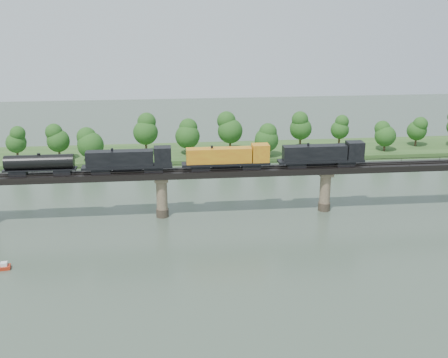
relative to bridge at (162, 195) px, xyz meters
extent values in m
plane|color=#374639|center=(0.00, -30.00, -5.46)|extent=(400.00, 400.00, 0.00)
cube|color=#2D5020|center=(0.00, 55.00, -4.66)|extent=(300.00, 24.00, 1.60)
cylinder|color=#473A2D|center=(0.00, 0.00, -4.46)|extent=(3.00, 3.00, 2.00)
cylinder|color=#8B785B|center=(0.00, 0.00, 0.04)|extent=(2.60, 2.60, 9.00)
cube|color=#8B785B|center=(0.00, 0.00, 4.04)|extent=(3.20, 3.20, 1.00)
cylinder|color=#473A2D|center=(40.00, 0.00, -4.46)|extent=(3.00, 3.00, 2.00)
cylinder|color=#8B785B|center=(40.00, 0.00, 0.04)|extent=(2.60, 2.60, 9.00)
cube|color=#8B785B|center=(40.00, 0.00, 4.04)|extent=(3.20, 3.20, 1.00)
cube|color=black|center=(0.00, 0.00, 5.29)|extent=(220.00, 5.00, 1.50)
cube|color=black|center=(0.00, -0.75, 6.12)|extent=(220.00, 0.12, 0.16)
cube|color=black|center=(0.00, 0.75, 6.12)|extent=(220.00, 0.12, 0.16)
cube|color=black|center=(0.00, -2.40, 6.74)|extent=(220.00, 0.10, 0.10)
cube|color=black|center=(0.00, 2.40, 6.74)|extent=(220.00, 0.10, 0.10)
cube|color=black|center=(0.00, -2.40, 6.39)|extent=(0.08, 0.08, 0.70)
cube|color=black|center=(0.00, 2.40, 6.39)|extent=(0.08, 0.08, 0.70)
cylinder|color=#382619|center=(-44.43, 46.31, -2.10)|extent=(0.70, 0.70, 3.51)
sphere|color=#194814|center=(-44.43, 46.31, 2.57)|extent=(6.31, 6.31, 6.31)
sphere|color=#194814|center=(-44.43, 46.31, 5.50)|extent=(4.73, 4.73, 4.73)
cylinder|color=#382619|center=(-32.24, 48.84, -2.19)|extent=(0.70, 0.70, 3.34)
sphere|color=#194814|center=(-32.24, 48.84, 2.27)|extent=(7.18, 7.18, 7.18)
sphere|color=#194814|center=(-32.24, 48.84, 5.06)|extent=(5.39, 5.39, 5.39)
cylinder|color=#382619|center=(-22.01, 46.15, -2.45)|extent=(0.70, 0.70, 2.83)
sphere|color=#194814|center=(-22.01, 46.15, 1.32)|extent=(8.26, 8.26, 8.26)
sphere|color=#194814|center=(-22.01, 46.15, 3.68)|extent=(6.19, 6.19, 6.19)
cylinder|color=#382619|center=(-5.04, 52.68, -1.88)|extent=(0.70, 0.70, 3.96)
sphere|color=#194814|center=(-5.04, 52.68, 3.41)|extent=(8.07, 8.07, 8.07)
sphere|color=#194814|center=(-5.04, 52.68, 6.71)|extent=(6.05, 6.05, 6.05)
cylinder|color=#382619|center=(8.52, 51.14, -2.23)|extent=(0.70, 0.70, 3.27)
sphere|color=#194814|center=(8.52, 51.14, 2.13)|extent=(8.03, 8.03, 8.03)
sphere|color=#194814|center=(8.52, 51.14, 4.85)|extent=(6.02, 6.02, 6.02)
cylinder|color=#382619|center=(22.65, 52.31, -1.90)|extent=(0.70, 0.70, 3.92)
sphere|color=#194814|center=(22.65, 52.31, 3.33)|extent=(8.29, 8.29, 8.29)
sphere|color=#194814|center=(22.65, 52.31, 6.60)|extent=(6.21, 6.21, 6.21)
cylinder|color=#382619|center=(33.59, 45.35, -2.35)|extent=(0.70, 0.70, 3.02)
sphere|color=#194814|center=(33.59, 45.35, 1.69)|extent=(7.74, 7.74, 7.74)
sphere|color=#194814|center=(33.59, 45.35, 4.21)|extent=(5.80, 5.80, 5.80)
cylinder|color=#382619|center=(46.81, 54.03, -1.96)|extent=(0.70, 0.70, 3.80)
sphere|color=#194814|center=(46.81, 54.03, 3.10)|extent=(7.47, 7.47, 7.47)
sphere|color=#194814|center=(46.81, 54.03, 6.27)|extent=(5.60, 5.60, 5.60)
cylinder|color=#382619|center=(60.48, 54.26, -2.17)|extent=(0.70, 0.70, 3.38)
sphere|color=#194814|center=(60.48, 54.26, 2.34)|extent=(6.23, 6.23, 6.23)
sphere|color=#194814|center=(60.48, 54.26, 5.16)|extent=(4.67, 4.67, 4.67)
cylinder|color=#382619|center=(74.35, 48.39, -2.47)|extent=(0.70, 0.70, 2.77)
sphere|color=#194814|center=(74.35, 48.39, 1.22)|extent=(7.04, 7.04, 7.04)
sphere|color=#194814|center=(74.35, 48.39, 3.54)|extent=(5.28, 5.28, 5.28)
cylinder|color=#382619|center=(87.62, 53.57, -2.39)|extent=(0.70, 0.70, 2.94)
sphere|color=#194814|center=(87.62, 53.57, 1.54)|extent=(6.73, 6.73, 6.73)
sphere|color=#194814|center=(87.62, 53.57, 3.99)|extent=(5.05, 5.05, 5.05)
cube|color=black|center=(44.61, 0.00, 6.65)|extent=(4.41, 2.65, 1.21)
cube|color=black|center=(32.48, 0.00, 6.65)|extent=(4.41, 2.65, 1.21)
cube|color=black|center=(38.55, 0.00, 7.42)|extent=(20.95, 3.31, 0.55)
cube|color=black|center=(36.89, 0.00, 9.46)|extent=(15.43, 2.98, 3.53)
cube|color=black|center=(46.81, 0.00, 9.79)|extent=(3.97, 3.31, 4.19)
cylinder|color=black|center=(38.55, 0.00, 6.81)|extent=(6.61, 1.54, 1.54)
cube|color=black|center=(21.46, 0.00, 6.65)|extent=(4.41, 2.65, 1.21)
cube|color=black|center=(9.33, 0.00, 6.65)|extent=(4.41, 2.65, 1.21)
cube|color=black|center=(15.40, 0.00, 7.42)|extent=(20.95, 3.31, 0.55)
cube|color=gold|center=(13.74, 0.00, 9.46)|extent=(15.43, 2.98, 3.53)
cube|color=gold|center=(23.66, 0.00, 9.79)|extent=(3.97, 3.31, 4.19)
cylinder|color=black|center=(15.40, 0.00, 6.81)|extent=(6.61, 1.54, 1.54)
cube|color=black|center=(-1.69, 0.00, 6.65)|extent=(4.41, 2.65, 1.21)
cube|color=black|center=(-13.82, 0.00, 6.65)|extent=(4.41, 2.65, 1.21)
cube|color=black|center=(-7.75, 0.00, 7.42)|extent=(20.95, 3.31, 0.55)
cube|color=black|center=(-9.41, 0.00, 9.46)|extent=(15.43, 2.98, 3.53)
cube|color=black|center=(0.51, 0.00, 9.79)|extent=(3.97, 3.31, 4.19)
cylinder|color=black|center=(-7.75, 0.00, 6.81)|extent=(6.61, 1.54, 1.54)
cube|color=black|center=(-22.64, 0.00, 6.65)|extent=(3.86, 2.43, 1.21)
cube|color=black|center=(-32.56, 0.00, 6.65)|extent=(3.86, 2.43, 1.21)
cube|color=black|center=(-27.60, 0.00, 7.36)|extent=(16.54, 2.65, 0.33)
cylinder|color=black|center=(-27.60, 0.00, 9.13)|extent=(15.43, 3.31, 3.31)
cylinder|color=black|center=(-27.60, 0.00, 10.89)|extent=(0.77, 0.77, 0.55)
cube|color=white|center=(-30.71, -24.66, -4.40)|extent=(1.36, 1.36, 0.71)
camera|label=1|loc=(1.20, -127.27, 44.45)|focal=45.00mm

